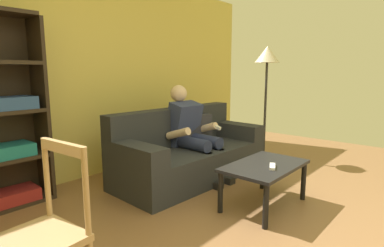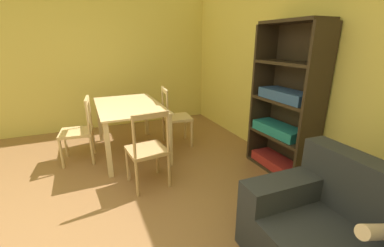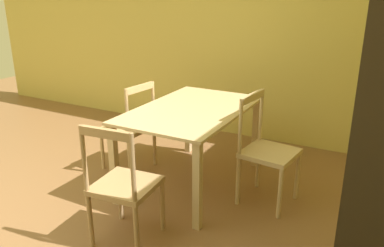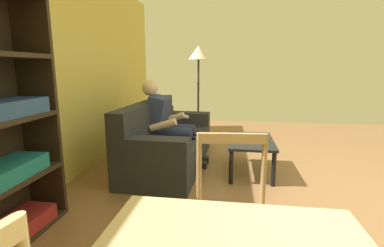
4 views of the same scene
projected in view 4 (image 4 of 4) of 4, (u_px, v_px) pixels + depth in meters
ground_plane at (369, 221)px, 2.44m from camera, size 9.01×9.01×0.00m
wall_back at (26, 70)px, 2.62m from camera, size 7.01×0.12×2.55m
couch at (166, 142)px, 3.82m from camera, size 1.99×0.90×0.85m
person_lounging at (166, 122)px, 3.81m from camera, size 0.60×0.89×1.14m
coffee_table at (251, 144)px, 3.52m from camera, size 0.88×0.55×0.42m
tv_remote at (260, 140)px, 3.44m from camera, size 0.17×0.12×0.02m
dining_chair_facing_couch at (232, 225)px, 1.56m from camera, size 0.46×0.46×0.93m
floor_lamp at (199, 61)px, 4.96m from camera, size 0.36×0.36×1.67m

